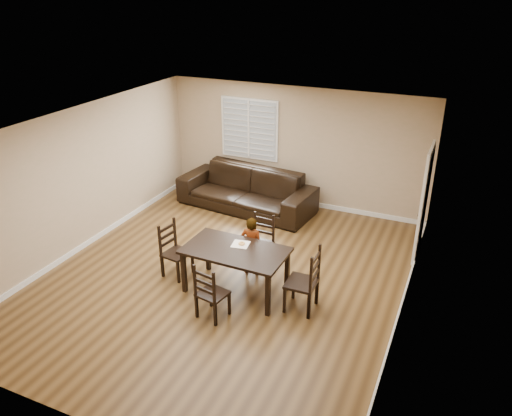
{
  "coord_description": "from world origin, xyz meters",
  "views": [
    {
      "loc": [
        3.52,
        -6.61,
        4.77
      ],
      "look_at": [
        0.21,
        0.87,
        1.0
      ],
      "focal_mm": 35.0,
      "sensor_mm": 36.0,
      "label": 1
    }
  ],
  "objects_px": {
    "dining_table": "(235,254)",
    "chair_right": "(310,283)",
    "chair_left": "(171,250)",
    "child": "(252,246)",
    "sofa": "(246,190)",
    "donut": "(242,243)",
    "chair_near": "(262,241)",
    "chair_far": "(208,296)"
  },
  "relations": [
    {
      "from": "chair_far",
      "to": "child",
      "type": "distance_m",
      "value": 1.49
    },
    {
      "from": "dining_table",
      "to": "chair_left",
      "type": "relative_size",
      "value": 1.72
    },
    {
      "from": "chair_left",
      "to": "sofa",
      "type": "relative_size",
      "value": 0.32
    },
    {
      "from": "chair_left",
      "to": "dining_table",
      "type": "bearing_deg",
      "value": -83.44
    },
    {
      "from": "chair_left",
      "to": "chair_right",
      "type": "xyz_separation_m",
      "value": [
        2.55,
        -0.07,
        0.04
      ]
    },
    {
      "from": "dining_table",
      "to": "chair_near",
      "type": "relative_size",
      "value": 1.79
    },
    {
      "from": "chair_left",
      "to": "chair_right",
      "type": "height_order",
      "value": "chair_right"
    },
    {
      "from": "chair_far",
      "to": "donut",
      "type": "bearing_deg",
      "value": -82.7
    },
    {
      "from": "child",
      "to": "donut",
      "type": "bearing_deg",
      "value": 85.68
    },
    {
      "from": "child",
      "to": "sofa",
      "type": "relative_size",
      "value": 0.35
    },
    {
      "from": "chair_left",
      "to": "donut",
      "type": "xyz_separation_m",
      "value": [
        1.3,
        0.14,
        0.36
      ]
    },
    {
      "from": "dining_table",
      "to": "chair_left",
      "type": "xyz_separation_m",
      "value": [
        -1.27,
        0.05,
        -0.25
      ]
    },
    {
      "from": "sofa",
      "to": "donut",
      "type": "bearing_deg",
      "value": -59.89
    },
    {
      "from": "chair_left",
      "to": "donut",
      "type": "distance_m",
      "value": 1.35
    },
    {
      "from": "chair_near",
      "to": "donut",
      "type": "distance_m",
      "value": 0.95
    },
    {
      "from": "chair_near",
      "to": "chair_far",
      "type": "relative_size",
      "value": 1.01
    },
    {
      "from": "child",
      "to": "dining_table",
      "type": "bearing_deg",
      "value": 82.82
    },
    {
      "from": "dining_table",
      "to": "donut",
      "type": "xyz_separation_m",
      "value": [
        0.03,
        0.19,
        0.11
      ]
    },
    {
      "from": "dining_table",
      "to": "donut",
      "type": "relative_size",
      "value": 15.28
    },
    {
      "from": "chair_right",
      "to": "donut",
      "type": "bearing_deg",
      "value": -100.56
    },
    {
      "from": "child",
      "to": "sofa",
      "type": "xyz_separation_m",
      "value": [
        -1.25,
        2.47,
        -0.1
      ]
    },
    {
      "from": "chair_right",
      "to": "dining_table",
      "type": "bearing_deg",
      "value": -92.06
    },
    {
      "from": "donut",
      "to": "chair_near",
      "type": "bearing_deg",
      "value": 89.86
    },
    {
      "from": "sofa",
      "to": "dining_table",
      "type": "bearing_deg",
      "value": -61.59
    },
    {
      "from": "sofa",
      "to": "chair_right",
      "type": "bearing_deg",
      "value": -44.42
    },
    {
      "from": "donut",
      "to": "sofa",
      "type": "xyz_separation_m",
      "value": [
        -1.26,
        2.89,
        -0.36
      ]
    },
    {
      "from": "chair_near",
      "to": "donut",
      "type": "xyz_separation_m",
      "value": [
        -0.0,
        -0.87,
        0.38
      ]
    },
    {
      "from": "child",
      "to": "donut",
      "type": "xyz_separation_m",
      "value": [
        0.01,
        -0.42,
        0.27
      ]
    },
    {
      "from": "dining_table",
      "to": "sofa",
      "type": "relative_size",
      "value": 0.55
    },
    {
      "from": "chair_left",
      "to": "child",
      "type": "relative_size",
      "value": 0.91
    },
    {
      "from": "chair_near",
      "to": "child",
      "type": "height_order",
      "value": "child"
    },
    {
      "from": "dining_table",
      "to": "chair_near",
      "type": "height_order",
      "value": "chair_near"
    },
    {
      "from": "chair_right",
      "to": "chair_far",
      "type": "bearing_deg",
      "value": -58.18
    },
    {
      "from": "child",
      "to": "chair_right",
      "type": "bearing_deg",
      "value": 147.69
    },
    {
      "from": "chair_far",
      "to": "child",
      "type": "bearing_deg",
      "value": -81.29
    },
    {
      "from": "dining_table",
      "to": "chair_right",
      "type": "bearing_deg",
      "value": 0.24
    },
    {
      "from": "chair_near",
      "to": "donut",
      "type": "height_order",
      "value": "chair_near"
    },
    {
      "from": "chair_left",
      "to": "sofa",
      "type": "xyz_separation_m",
      "value": [
        0.03,
        3.03,
        0.0
      ]
    },
    {
      "from": "chair_near",
      "to": "sofa",
      "type": "relative_size",
      "value": 0.31
    },
    {
      "from": "dining_table",
      "to": "chair_far",
      "type": "relative_size",
      "value": 1.8
    },
    {
      "from": "dining_table",
      "to": "child",
      "type": "bearing_deg",
      "value": 90.0
    },
    {
      "from": "chair_far",
      "to": "chair_right",
      "type": "xyz_separation_m",
      "value": [
        1.32,
        0.85,
        0.07
      ]
    }
  ]
}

